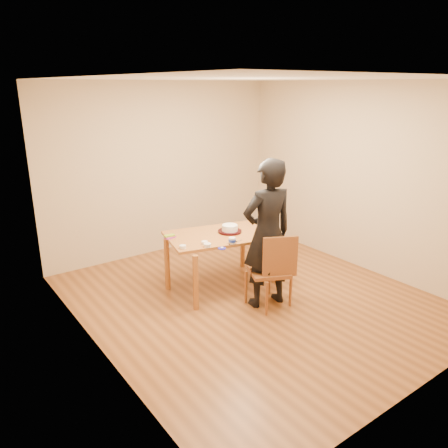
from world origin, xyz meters
TOP-DOWN VIEW (x-y plane):
  - room_shell at (0.00, 0.34)m, footprint 4.00×4.50m
  - dining_table at (-0.09, 0.54)m, footprint 1.59×1.17m
  - dining_chair at (0.06, -0.24)m, footprint 0.61×0.61m
  - cake_plate at (0.04, 0.53)m, footprint 0.32×0.32m
  - cake at (0.04, 0.53)m, footprint 0.21×0.21m
  - frosting_dome at (0.04, 0.53)m, footprint 0.21×0.21m
  - frosting_tub at (-0.19, 0.17)m, footprint 0.09×0.09m
  - frosting_lid at (-0.40, 0.10)m, footprint 0.10×0.10m
  - frosting_dollop at (-0.40, 0.10)m, footprint 0.04×0.04m
  - ramekin_green at (-0.51, 0.25)m, footprint 0.09×0.09m
  - ramekin_yellow at (-0.48, 0.35)m, footprint 0.08×0.08m
  - ramekin_multi at (-0.78, 0.38)m, footprint 0.08×0.08m
  - candy_box_pink at (-0.72, 0.80)m, footprint 0.15×0.09m
  - candy_box_green at (-0.73, 0.80)m, footprint 0.14×0.08m
  - spatula at (-0.18, 0.17)m, footprint 0.14×0.03m
  - person at (0.06, -0.19)m, footprint 0.73×0.54m

SIDE VIEW (x-z plane):
  - dining_chair at x=0.06m, z-range 0.43..0.47m
  - dining_table at x=-0.09m, z-range 0.71..0.75m
  - spatula at x=-0.18m, z-range 0.75..0.76m
  - frosting_lid at x=-0.40m, z-range 0.75..0.76m
  - candy_box_pink at x=-0.72m, z-range 0.75..0.77m
  - cake_plate at x=0.04m, z-range 0.75..0.77m
  - frosting_dollop at x=-0.40m, z-range 0.76..0.77m
  - ramekin_yellow at x=-0.48m, z-range 0.75..0.78m
  - ramekin_multi at x=-0.78m, z-range 0.75..0.79m
  - ramekin_green at x=-0.51m, z-range 0.75..0.79m
  - candy_box_green at x=-0.73m, z-range 0.77..0.79m
  - frosting_tub at x=-0.19m, z-range 0.75..0.82m
  - cake at x=0.04m, z-range 0.77..0.84m
  - frosting_dome at x=0.04m, z-range 0.84..0.87m
  - person at x=0.06m, z-range 0.00..1.84m
  - room_shell at x=0.00m, z-range 0.00..2.70m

